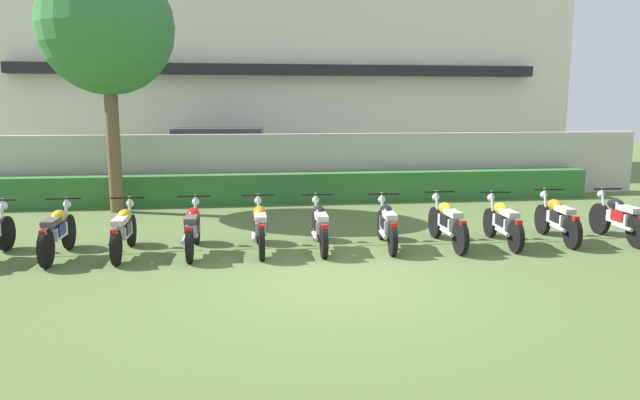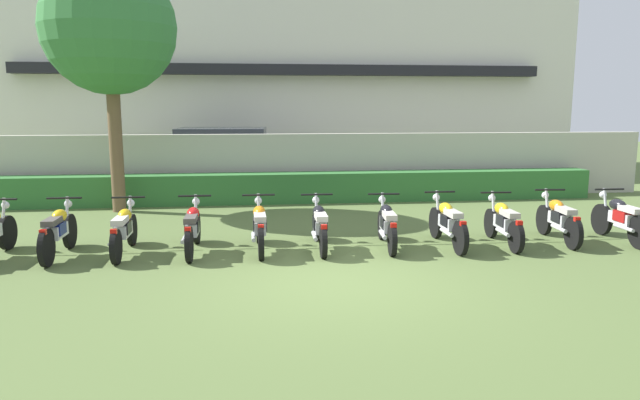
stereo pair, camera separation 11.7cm
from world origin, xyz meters
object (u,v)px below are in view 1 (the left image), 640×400
Objects in this scene: parked_car at (224,159)px; motorcycle_in_row_7 at (447,222)px; motorcycle_in_row_5 at (320,225)px; motorcycle_in_row_8 at (503,222)px; motorcycle_in_row_10 at (619,218)px; tree_near_inspector at (107,29)px; motorcycle_in_row_9 at (557,218)px; motorcycle_in_row_1 at (57,232)px; motorcycle_in_row_4 at (260,226)px; motorcycle_in_row_2 at (123,230)px; motorcycle_in_row_6 at (387,224)px; motorcycle_in_row_3 at (193,228)px.

parked_car is 9.28m from motorcycle_in_row_7.
parked_car is at bearing 14.59° from motorcycle_in_row_5.
motorcycle_in_row_8 is 1.00× the size of motorcycle_in_row_10.
tree_near_inspector is at bearing 57.11° from motorcycle_in_row_7.
motorcycle_in_row_10 reaches higher than motorcycle_in_row_9.
motorcycle_in_row_10 is (10.33, -0.12, -0.00)m from motorcycle_in_row_1.
motorcycle_in_row_4 is (3.45, -0.01, -0.00)m from motorcycle_in_row_1.
motorcycle_in_row_2 is (1.01, -4.29, -3.92)m from tree_near_inspector.
motorcycle_in_row_9 is at bearing -80.61° from motorcycle_in_row_8.
motorcycle_in_row_2 is at bearing 93.87° from motorcycle_in_row_6.
motorcycle_in_row_10 is at bearing -86.59° from motorcycle_in_row_6.
motorcycle_in_row_9 is (4.61, -0.01, 0.01)m from motorcycle_in_row_5.
motorcycle_in_row_9 is (5.69, 0.03, -0.01)m from motorcycle_in_row_4.
motorcycle_in_row_9 is at bearing -90.40° from motorcycle_in_row_2.
motorcycle_in_row_1 is 1.02× the size of motorcycle_in_row_4.
tree_near_inspector is at bearing 47.04° from motorcycle_in_row_5.
motorcycle_in_row_4 is at bearing 92.17° from motorcycle_in_row_8.
motorcycle_in_row_2 is 6.90m from motorcycle_in_row_8.
motorcycle_in_row_6 is (5.78, -0.01, -0.02)m from motorcycle_in_row_1.
motorcycle_in_row_10 is at bearing -91.93° from motorcycle_in_row_9.
motorcycle_in_row_6 is 2.21m from motorcycle_in_row_8.
motorcycle_in_row_1 is 1.04× the size of motorcycle_in_row_10.
motorcycle_in_row_4 reaches higher than motorcycle_in_row_6.
motorcycle_in_row_3 is 5.71m from motorcycle_in_row_8.
parked_car is at bearing -17.98° from motorcycle_in_row_1.
motorcycle_in_row_5 is 1.04× the size of motorcycle_in_row_6.
parked_car reaches higher than motorcycle_in_row_5.
motorcycle_in_row_2 is at bearing -76.81° from tree_near_inspector.
tree_near_inspector is 9.88m from motorcycle_in_row_8.
motorcycle_in_row_7 reaches higher than motorcycle_in_row_2.
motorcycle_in_row_1 is at bearing 94.57° from motorcycle_in_row_6.
motorcycle_in_row_1 is 1.04× the size of motorcycle_in_row_8.
tree_near_inspector is 3.14× the size of motorcycle_in_row_1.
tree_near_inspector reaches higher than motorcycle_in_row_2.
motorcycle_in_row_3 reaches higher than motorcycle_in_row_5.
motorcycle_in_row_3 is 1.06× the size of motorcycle_in_row_10.
parked_car is at bearing 36.55° from motorcycle_in_row_8.
motorcycle_in_row_10 reaches higher than motorcycle_in_row_4.
parked_car is 2.43× the size of motorcycle_in_row_5.
motorcycle_in_row_9 is 1.19m from motorcycle_in_row_10.
motorcycle_in_row_3 is at bearing 91.90° from motorcycle_in_row_8.
tree_near_inspector is at bearing 67.42° from motorcycle_in_row_10.
motorcycle_in_row_2 is at bearing 94.34° from motorcycle_in_row_9.
motorcycle_in_row_2 is at bearing 92.04° from motorcycle_in_row_8.
motorcycle_in_row_3 is 4.65m from motorcycle_in_row_7.
parked_car is 0.78× the size of tree_near_inspector.
motorcycle_in_row_3 reaches higher than motorcycle_in_row_8.
motorcycle_in_row_10 reaches higher than motorcycle_in_row_3.
motorcycle_in_row_3 is at bearing 88.64° from motorcycle_in_row_7.
parked_car is at bearing 43.52° from motorcycle_in_row_9.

